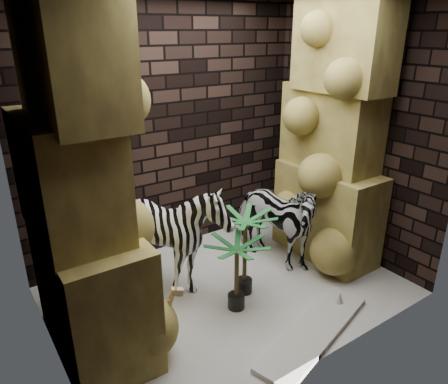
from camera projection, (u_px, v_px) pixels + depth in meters
floor at (229, 290)px, 4.45m from camera, size 3.50×3.50×0.00m
wall_back at (168, 130)px, 4.86m from camera, size 3.50×0.00×3.50m
wall_front at (332, 197)px, 2.94m from camera, size 3.50×0.00×3.50m
wall_left at (30, 194)px, 2.99m from camera, size 0.00×3.00×3.00m
wall_right at (354, 131)px, 4.82m from camera, size 0.00×3.00×3.00m
rock_pillar_left at (79, 185)px, 3.17m from camera, size 0.68×1.30×3.00m
rock_pillar_right at (334, 135)px, 4.65m from camera, size 0.58×1.25×3.00m
zebra_right at (273, 213)px, 4.77m from camera, size 0.77×1.16×1.27m
zebra_left at (172, 242)px, 4.28m from camera, size 1.34×1.50×1.13m
giraffe_toy at (152, 320)px, 3.50m from camera, size 0.35×0.22×0.65m
palm_front at (245, 254)px, 4.27m from camera, size 0.36×0.36×0.91m
palm_back at (237, 275)px, 4.05m from camera, size 0.36×0.36×0.75m
surfboard at (314, 332)px, 3.81m from camera, size 1.53×0.78×0.05m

